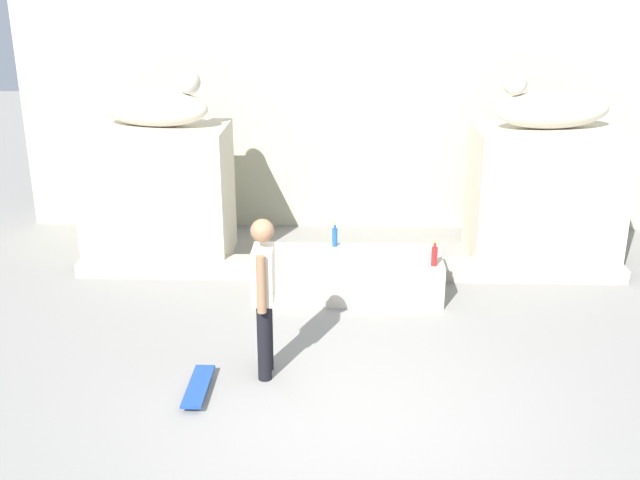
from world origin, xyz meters
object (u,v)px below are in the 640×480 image
at_px(statue_reclining_left, 155,106).
at_px(skateboard, 198,386).
at_px(skater, 264,291).
at_px(statue_reclining_right, 550,108).
at_px(bottle_red, 434,256).
at_px(bottle_blue, 335,237).

relative_size(statue_reclining_left, skateboard, 2.10).
xyz_separation_m(skater, skateboard, (-0.63, -0.38, -0.86)).
distance_m(statue_reclining_right, bottle_red, 2.77).
distance_m(statue_reclining_right, bottle_blue, 3.39).
distance_m(statue_reclining_left, bottle_blue, 3.06).
bearing_deg(statue_reclining_right, skateboard, 32.92).
height_order(skater, bottle_blue, skater).
bearing_deg(statue_reclining_right, skater, 34.54).
bearing_deg(bottle_red, bottle_blue, 151.93).
bearing_deg(skateboard, statue_reclining_left, -162.42).
xyz_separation_m(statue_reclining_left, statue_reclining_right, (5.33, 0.00, 0.00)).
bearing_deg(statue_reclining_left, skateboard, -60.48).
relative_size(statue_reclining_right, bottle_red, 5.42).
distance_m(statue_reclining_right, skateboard, 5.99).
relative_size(skateboard, bottle_red, 2.60).
bearing_deg(skater, bottle_blue, 164.10).
height_order(skater, bottle_red, skater).
xyz_separation_m(skater, bottle_red, (1.89, 1.73, -0.26)).
bearing_deg(statue_reclining_left, bottle_blue, -9.50).
relative_size(statue_reclining_left, skater, 1.01).
bearing_deg(bottle_blue, skateboard, -115.34).
height_order(bottle_red, bottle_blue, bottle_blue).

